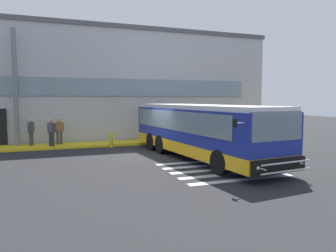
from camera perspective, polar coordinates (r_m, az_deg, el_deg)
ground_plane at (r=16.73m, az=-4.02°, el=-5.43°), size 80.00×90.00×0.02m
bay_paint_stripes at (r=13.67m, az=9.16°, el=-7.76°), size 4.40×3.96×0.01m
terminal_building at (r=27.76m, az=-12.22°, el=6.99°), size 25.13×13.80×8.14m
boarding_curb at (r=21.32m, az=-7.61°, el=-3.01°), size 27.33×2.00×0.15m
entry_support_column at (r=21.33m, az=-25.91°, el=6.32°), size 0.28×0.28×7.10m
bus_main_foreground at (r=15.95m, az=5.71°, el=-1.07°), size 3.66×11.23×2.70m
passenger_near_column at (r=20.96m, az=-23.57°, el=-0.74°), size 0.38×0.52×1.68m
passenger_by_doorway at (r=20.18m, az=-20.29°, el=-0.74°), size 0.52×0.50×1.68m
passenger_at_curb_edge at (r=20.92m, az=-19.12°, el=-0.61°), size 0.59×0.25×1.68m
safety_bollard_yellow at (r=19.87m, az=-10.21°, el=-2.52°), size 0.18×0.18×0.90m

